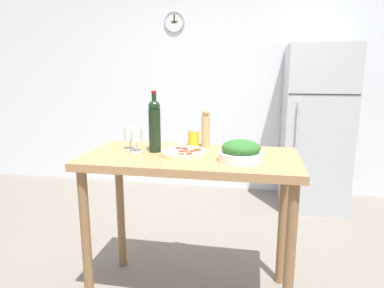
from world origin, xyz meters
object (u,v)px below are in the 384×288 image
Objects in this scene: wine_glass_far at (130,134)px; salad_bowl at (241,152)px; refrigerator at (315,128)px; wine_bottle at (155,125)px; wine_glass_near at (136,136)px; salt_canister at (194,137)px; homemade_pizza at (184,153)px; pepper_mill at (206,129)px.

wine_glass_far is 0.72m from salad_bowl.
refrigerator is 4.54× the size of wine_bottle.
wine_glass_near is 0.40m from salt_canister.
salt_canister is at bearing 88.30° from homemade_pizza.
refrigerator is 11.42× the size of wine_glass_near.
pepper_mill is (-0.94, -1.56, 0.22)m from refrigerator.
wine_glass_near reaches higher than salad_bowl.
salt_canister is (-0.09, 0.04, -0.07)m from pepper_mill.
refrigerator reaches higher than wine_bottle.
refrigerator is at bearing 56.12° from salt_canister.
wine_glass_near is at bearing -151.07° from pepper_mill.
salt_canister is (0.20, 0.22, -0.11)m from wine_bottle.
wine_glass_near is (-1.34, -1.78, 0.20)m from refrigerator.
refrigerator reaches higher than homemade_pizza.
refrigerator is at bearing 51.07° from wine_glass_far.
wine_bottle is 3.40× the size of salt_canister.
pepper_mill is (0.40, 0.22, 0.02)m from wine_glass_near.
salad_bowl is 2.31× the size of salt_canister.
wine_bottle reaches higher than salad_bowl.
refrigerator is at bearing 60.21° from homemade_pizza.
wine_bottle is 0.13m from wine_glass_near.
salad_bowl is (-0.70, -1.87, 0.15)m from refrigerator.
refrigerator is 6.25× the size of homemade_pizza.
wine_bottle is (-1.23, -1.75, 0.27)m from refrigerator.
pepper_mill is at bearing 128.02° from salad_bowl.
homemade_pizza is at bearing -119.79° from refrigerator.
salad_bowl reaches higher than salt_canister.
refrigerator is 6.69× the size of salad_bowl.
wine_glass_near is 0.45m from pepper_mill.
homemade_pizza is (0.19, -0.06, -0.15)m from wine_bottle.
wine_glass_far reaches higher than salad_bowl.
wine_bottle is at bearing 166.82° from salad_bowl.
wine_glass_near is 0.65m from salad_bowl.
salad_bowl is at bearing -46.47° from salt_canister.
homemade_pizza is at bearing -4.62° from wine_glass_near.
wine_bottle is 0.56m from salad_bowl.
salt_canister is (0.01, 0.28, 0.04)m from homemade_pizza.
pepper_mill is (0.29, 0.19, -0.05)m from wine_bottle.
salt_canister is at bearing 133.53° from salad_bowl.
pepper_mill reaches higher than salad_bowl.
refrigerator is 2.00m from salad_bowl.
wine_glass_near is 0.55× the size of homemade_pizza.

